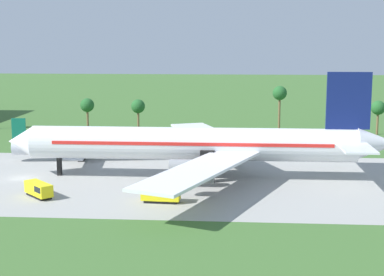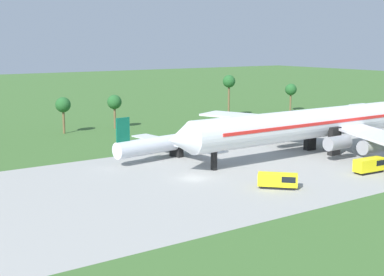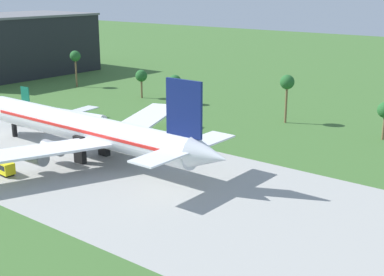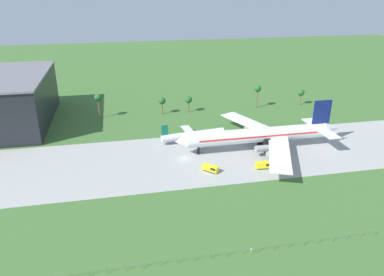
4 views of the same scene
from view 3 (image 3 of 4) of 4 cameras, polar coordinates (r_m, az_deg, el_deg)
jet_airliner at (r=107.38m, az=-11.09°, el=0.91°), size 67.69×62.23×18.47m
regional_aircraft at (r=134.59m, az=-13.84°, el=2.43°), size 26.93×24.35×8.59m
fuel_truck at (r=103.54m, az=-19.51°, el=-2.96°), size 5.81×2.39×2.46m
terminal_building at (r=218.51m, az=-18.99°, el=9.38°), size 36.72×61.20×22.68m
palm_tree_row at (r=150.00m, az=0.48°, el=6.28°), size 108.16×3.60×12.22m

